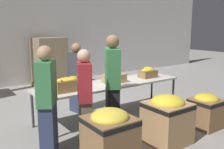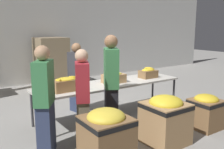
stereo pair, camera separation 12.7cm
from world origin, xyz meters
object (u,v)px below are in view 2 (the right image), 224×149
Objects in this scene: donation_bin_0 at (106,135)px; donation_bin_2 at (206,110)px; banana_box_1 at (114,77)px; volunteer_1 at (111,85)px; banana_box_0 at (66,84)px; volunteer_2 at (77,78)px; sorting_table at (110,85)px; volunteer_3 at (83,98)px; donation_bin_1 at (165,118)px; volunteer_0 at (45,102)px; pallet_stack_1 at (52,62)px; banana_box_2 at (148,73)px.

donation_bin_2 is (2.26, 0.00, -0.07)m from donation_bin_0.
banana_box_1 is 0.26× the size of volunteer_1.
banana_box_0 is 0.31× the size of volunteer_2.
volunteer_1 is at bearing -122.55° from sorting_table.
volunteer_3 is (-0.67, -0.17, -0.10)m from volunteer_1.
volunteer_3 reaches higher than donation_bin_1.
volunteer_0 reaches higher than volunteer_3.
banana_box_0 is 0.60× the size of donation_bin_1.
volunteer_0 reaches higher than sorting_table.
pallet_stack_1 is at bearing 102.89° from donation_bin_2.
banana_box_0 reaches higher than donation_bin_2.
volunteer_2 is 1.00× the size of volunteer_3.
donation_bin_0 is (-0.05, -1.46, -0.45)m from banana_box_0.
banana_box_0 is 0.95m from volunteer_0.
sorting_table reaches higher than donation_bin_2.
volunteer_3 is at bearing 161.52° from donation_bin_2.
banana_box_1 is (1.13, 0.08, -0.02)m from banana_box_0.
banana_box_0 is 1.14m from banana_box_1.
donation_bin_2 is at bearing -77.11° from pallet_stack_1.
banana_box_0 is at bearing 78.57° from volunteer_1.
volunteer_0 is 2.49× the size of donation_bin_2.
donation_bin_0 is at bearing -125.39° from sorting_table.
banana_box_2 is (0.97, -0.02, 0.00)m from banana_box_1.
volunteer_3 is (-1.16, -0.79, -0.08)m from banana_box_1.
volunteer_3 reaches higher than sorting_table.
banana_box_2 reaches higher than sorting_table.
banana_box_2 is 1.66m from volunteer_2.
volunteer_3 is 2.39m from donation_bin_2.
volunteer_1 reaches higher than banana_box_2.
banana_box_1 is 1.40m from volunteer_3.
volunteer_1 is (1.30, 0.15, 0.06)m from volunteer_0.
donation_bin_1 is (-0.01, -1.54, -0.43)m from banana_box_1.
volunteer_1 is 1.14× the size of volunteer_2.
pallet_stack_1 is (1.08, 4.28, -0.00)m from volunteer_3.
banana_box_2 is at bearing -41.48° from volunteer_0.
donation_bin_2 is at bearing -33.41° from banana_box_0.
volunteer_3 reaches higher than banana_box_0.
banana_box_0 is at bearing 146.59° from donation_bin_2.
sorting_table is at bearing 5.49° from banana_box_0.
banana_box_0 is 0.60× the size of donation_bin_0.
banana_box_1 is 0.89m from volunteer_2.
banana_box_1 reaches higher than donation_bin_2.
donation_bin_2 is (1.59, -2.26, -0.43)m from volunteer_2.
banana_box_1 is at bearing -30.91° from volunteer_3.
sorting_table is at bearing 162.41° from banana_box_1.
volunteer_0 is 1.06× the size of volunteer_2.
volunteer_3 is (-0.02, -0.71, -0.09)m from banana_box_0.
donation_bin_1 is (0.47, -0.91, -0.46)m from volunteer_1.
donation_bin_0 is 0.99× the size of donation_bin_1.
volunteer_3 is 0.83m from donation_bin_0.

